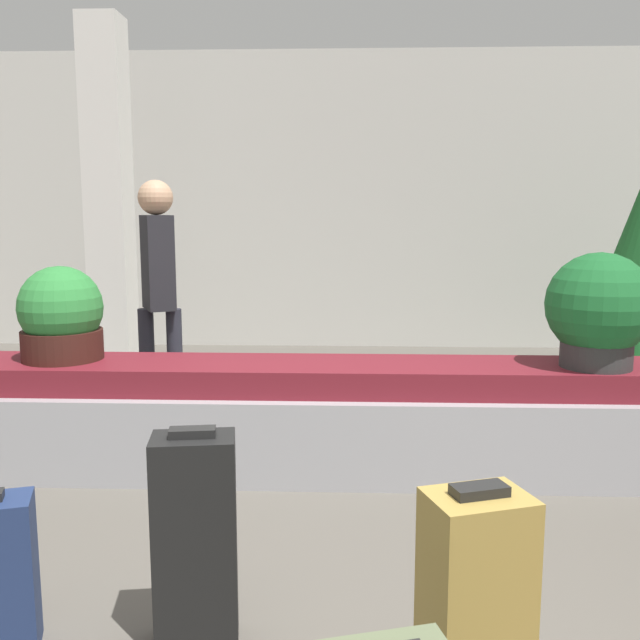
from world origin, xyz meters
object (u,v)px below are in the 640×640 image
(pillar, at_px, (109,200))
(suitcase_2, at_px, (195,541))
(suitcase_0, at_px, (475,611))
(traveler_0, at_px, (158,280))
(potted_plant_1, at_px, (61,317))
(potted_plant_0, at_px, (599,311))

(pillar, distance_m, suitcase_2, 4.64)
(suitcase_0, xyz_separation_m, traveler_0, (-1.70, 2.97, 0.67))
(pillar, xyz_separation_m, traveler_0, (0.85, -1.55, -0.57))
(potted_plant_1, bearing_deg, traveler_0, 67.32)
(traveler_0, bearing_deg, suitcase_2, -8.78)
(pillar, bearing_deg, suitcase_0, -60.61)
(pillar, height_order, potted_plant_0, pillar)
(pillar, distance_m, potted_plant_1, 2.55)
(pillar, bearing_deg, potted_plant_0, -34.98)
(potted_plant_0, distance_m, potted_plant_1, 3.07)
(suitcase_2, relative_size, potted_plant_0, 1.22)
(suitcase_2, height_order, potted_plant_0, potted_plant_0)
(suitcase_2, height_order, traveler_0, traveler_0)
(suitcase_2, xyz_separation_m, potted_plant_1, (-1.16, 1.76, 0.51))
(suitcase_2, distance_m, traveler_0, 2.80)
(suitcase_0, xyz_separation_m, potted_plant_1, (-2.06, 2.12, 0.53))
(potted_plant_0, height_order, traveler_0, traveler_0)
(suitcase_2, bearing_deg, suitcase_0, -30.75)
(potted_plant_0, relative_size, potted_plant_1, 1.17)
(pillar, height_order, traveler_0, pillar)
(suitcase_0, relative_size, potted_plant_1, 1.35)
(suitcase_0, distance_m, suitcase_2, 0.97)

